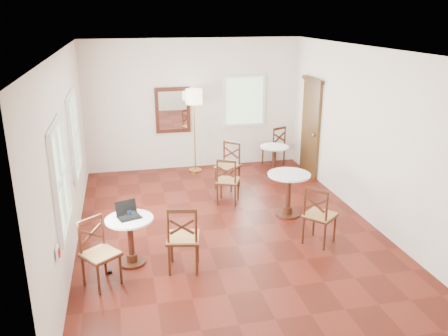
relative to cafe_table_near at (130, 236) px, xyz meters
name	(u,v)px	position (x,y,z in m)	size (l,w,h in m)	color
ground	(228,228)	(1.65, 0.84, -0.45)	(7.00, 7.00, 0.00)	#56170E
room_shell	(221,118)	(1.59, 1.11, 1.44)	(5.02, 7.02, 3.01)	silver
cafe_table_near	(130,236)	(0.00, 0.00, 0.00)	(0.69, 0.69, 0.73)	#421E10
cafe_table_mid	(288,190)	(2.84, 1.12, 0.05)	(0.77, 0.77, 0.81)	#421E10
cafe_table_back	(274,157)	(3.31, 3.31, -0.03)	(0.64, 0.64, 0.68)	#421E10
chair_near_a	(183,238)	(0.73, -0.33, 0.05)	(0.55, 0.55, 1.02)	#421E10
chair_near_b	(99,253)	(-0.42, -0.46, 0.02)	(0.61, 0.61, 0.94)	#421E10
chair_mid_a	(228,181)	(1.91, 1.95, 0.01)	(0.56, 0.56, 0.92)	#421E10
chair_mid_b	(319,215)	(2.94, 0.00, 0.04)	(0.64, 0.64, 0.98)	#421E10
chair_back_a	(274,146)	(3.54, 4.01, 0.03)	(0.59, 0.59, 0.97)	#421E10
chair_back_b	(228,166)	(2.11, 2.77, 0.03)	(0.63, 0.63, 0.97)	#421E10
floor_lamp	(194,102)	(1.60, 3.99, 1.17)	(0.37, 0.37, 1.92)	#BF8C3F
laptop	(128,213)	(-0.01, 0.06, 0.33)	(0.38, 0.35, 0.22)	black
mouse	(127,215)	(-0.03, 0.09, 0.30)	(0.09, 0.06, 0.03)	black
navy_mug	(130,213)	(0.02, 0.10, 0.32)	(0.10, 0.07, 0.08)	black
water_glass	(134,215)	(0.07, -0.02, 0.33)	(0.07, 0.07, 0.11)	white
power_adapter	(109,272)	(-0.34, -0.20, -0.43)	(0.09, 0.06, 0.04)	black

